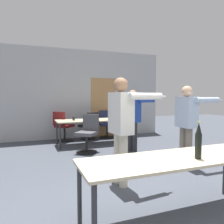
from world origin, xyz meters
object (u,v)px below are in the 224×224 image
person_far_watching (122,121)px  person_near_casual (133,115)px  office_chair_far_left (107,125)px  person_left_plaid (187,118)px  office_chair_near_pushed (63,127)px  drink_cup (74,118)px  office_chair_side_rolled (89,127)px  office_chair_far_right (88,134)px  beer_bottle (198,141)px

person_far_watching → person_near_casual: person_far_watching is taller
office_chair_far_left → person_left_plaid: bearing=105.0°
person_far_watching → office_chair_near_pushed: (-0.38, 3.74, -0.58)m
office_chair_far_left → drink_cup: 1.58m
office_chair_side_rolled → office_chair_far_left: office_chair_far_left is taller
office_chair_far_right → drink_cup: size_ratio=8.65×
person_near_casual → office_chair_far_left: 2.13m
beer_bottle → person_far_watching: bearing=106.1°
person_left_plaid → office_chair_far_left: person_left_plaid is taller
drink_cup → office_chair_far_right: bearing=-78.1°
person_far_watching → beer_bottle: (0.37, -1.27, -0.11)m
office_chair_far_right → drink_cup: (-0.19, 0.88, 0.33)m
person_far_watching → person_near_casual: 2.16m
person_far_watching → person_near_casual: size_ratio=1.08×
office_chair_far_left → person_far_watching: bearing=80.7°
person_near_casual → office_chair_far_left: person_near_casual is taller
drink_cup → person_near_casual: bearing=-44.0°
person_near_casual → office_chair_near_pushed: person_near_casual is taller
office_chair_side_rolled → drink_cup: (-0.63, -0.67, 0.36)m
person_far_watching → office_chair_near_pushed: bearing=-179.8°
person_far_watching → office_chair_side_rolled: person_far_watching is taller
office_chair_far_left → beer_bottle: 5.26m
person_near_casual → drink_cup: bearing=-153.1°
person_far_watching → person_left_plaid: size_ratio=1.05×
person_far_watching → office_chair_far_left: (1.13, 3.91, -0.60)m
office_chair_far_left → drink_cup: office_chair_far_left is taller
office_chair_far_right → beer_bottle: bearing=136.5°
office_chair_far_right → drink_cup: office_chair_far_right is taller
person_left_plaid → drink_cup: person_left_plaid is taller
person_near_casual → office_chair_near_pushed: 2.47m
person_left_plaid → office_chair_far_right: (-1.61, 1.77, -0.53)m
person_left_plaid → person_near_casual: (-0.51, 1.41, -0.02)m
office_chair_near_pushed → beer_bottle: (0.75, -5.01, 0.47)m
office_chair_side_rolled → drink_cup: size_ratio=8.27×
person_far_watching → office_chair_far_left: 4.12m
person_near_casual → drink_cup: (-1.28, 1.24, -0.17)m
beer_bottle → drink_cup: (-0.54, 4.36, -0.14)m
office_chair_near_pushed → beer_bottle: 5.09m
office_chair_far_left → office_chair_near_pushed: 1.52m
person_near_casual → office_chair_far_right: 1.26m
person_left_plaid → office_chair_far_left: bearing=-170.7°
person_far_watching → person_left_plaid: person_far_watching is taller
drink_cup → person_far_watching: bearing=-86.9°
office_chair_far_right → office_chair_near_pushed: office_chair_far_right is taller
office_chair_near_pushed → drink_cup: 0.77m
office_chair_far_right → office_chair_far_left: 2.04m
office_chair_far_left → beer_bottle: (-0.76, -5.19, 0.49)m
office_chair_far_right → person_near_casual: bearing=-157.3°
office_chair_side_rolled → office_chair_far_right: bearing=-131.8°
person_left_plaid → office_chair_far_left: (-0.50, 3.48, -0.55)m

